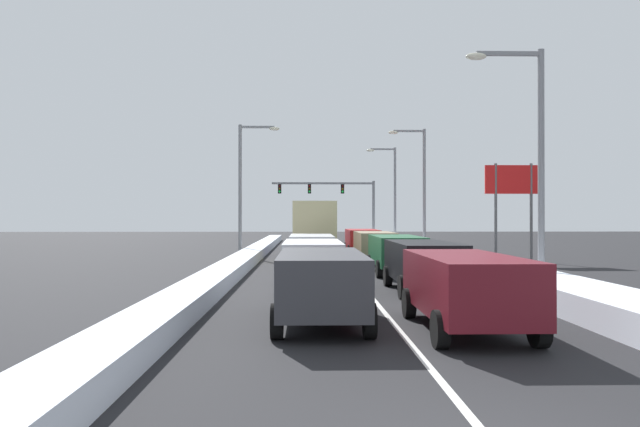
{
  "coord_description": "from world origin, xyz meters",
  "views": [
    {
      "loc": [
        -2.07,
        -5.95,
        2.52
      ],
      "look_at": [
        -0.82,
        45.8,
        2.8
      ],
      "focal_mm": 32.95,
      "sensor_mm": 36.0,
      "label": 1
    }
  ],
  "objects_px": {
    "street_lamp_right_near": "(530,147)",
    "suv_white_center_lane_second": "(313,260)",
    "suv_black_right_lane_second": "(423,262)",
    "street_lamp_right_mid": "(419,179)",
    "roadside_sign_right": "(513,190)",
    "suv_charcoal_center_lane_nearest": "(321,281)",
    "suv_green_right_lane_third": "(396,251)",
    "suv_gray_center_lane_fifth": "(313,238)",
    "suv_tan_right_lane_fourth": "(375,244)",
    "street_lamp_left_mid": "(246,178)",
    "suv_maroon_right_lane_nearest": "(466,285)",
    "suv_silver_center_lane_third": "(311,249)",
    "suv_red_right_lane_fifth": "(362,239)",
    "street_lamp_right_far": "(391,187)",
    "traffic_light_gantry": "(337,195)",
    "box_truck_center_lane_fourth": "(314,227)"
  },
  "relations": [
    {
      "from": "suv_white_center_lane_second",
      "to": "suv_gray_center_lane_fifth",
      "type": "xyz_separation_m",
      "value": [
        0.26,
        21.91,
        0.0
      ]
    },
    {
      "from": "suv_black_right_lane_second",
      "to": "suv_green_right_lane_third",
      "type": "distance_m",
      "value": 6.16
    },
    {
      "from": "suv_black_right_lane_second",
      "to": "suv_white_center_lane_second",
      "type": "xyz_separation_m",
      "value": [
        -3.69,
        0.71,
        0.0
      ]
    },
    {
      "from": "suv_charcoal_center_lane_nearest",
      "to": "roadside_sign_right",
      "type": "height_order",
      "value": "roadside_sign_right"
    },
    {
      "from": "suv_tan_right_lane_fourth",
      "to": "suv_red_right_lane_fifth",
      "type": "distance_m",
      "value": 6.36
    },
    {
      "from": "suv_charcoal_center_lane_nearest",
      "to": "suv_green_right_lane_third",
      "type": "bearing_deg",
      "value": 73.1
    },
    {
      "from": "street_lamp_right_near",
      "to": "suv_silver_center_lane_third",
      "type": "bearing_deg",
      "value": 134.27
    },
    {
      "from": "suv_charcoal_center_lane_nearest",
      "to": "street_lamp_right_near",
      "type": "xyz_separation_m",
      "value": [
        7.19,
        5.74,
        3.86
      ]
    },
    {
      "from": "suv_green_right_lane_third",
      "to": "suv_tan_right_lane_fourth",
      "type": "height_order",
      "value": "same"
    },
    {
      "from": "suv_white_center_lane_second",
      "to": "suv_gray_center_lane_fifth",
      "type": "bearing_deg",
      "value": 89.31
    },
    {
      "from": "suv_maroon_right_lane_nearest",
      "to": "roadside_sign_right",
      "type": "distance_m",
      "value": 21.44
    },
    {
      "from": "suv_red_right_lane_fifth",
      "to": "street_lamp_left_mid",
      "type": "bearing_deg",
      "value": -173.4
    },
    {
      "from": "suv_tan_right_lane_fourth",
      "to": "street_lamp_right_near",
      "type": "distance_m",
      "value": 13.85
    },
    {
      "from": "street_lamp_right_near",
      "to": "suv_white_center_lane_second",
      "type": "bearing_deg",
      "value": 174.53
    },
    {
      "from": "suv_red_right_lane_fifth",
      "to": "box_truck_center_lane_fourth",
      "type": "height_order",
      "value": "box_truck_center_lane_fourth"
    },
    {
      "from": "suv_black_right_lane_second",
      "to": "street_lamp_right_mid",
      "type": "relative_size",
      "value": 0.56
    },
    {
      "from": "suv_silver_center_lane_third",
      "to": "roadside_sign_right",
      "type": "xyz_separation_m",
      "value": [
        11.35,
        5.49,
        3.0
      ]
    },
    {
      "from": "suv_charcoal_center_lane_nearest",
      "to": "suv_gray_center_lane_fifth",
      "type": "relative_size",
      "value": 1.0
    },
    {
      "from": "suv_charcoal_center_lane_nearest",
      "to": "street_lamp_left_mid",
      "type": "distance_m",
      "value": 24.68
    },
    {
      "from": "suv_red_right_lane_fifth",
      "to": "street_lamp_right_far",
      "type": "distance_m",
      "value": 14.57
    },
    {
      "from": "suv_red_right_lane_fifth",
      "to": "roadside_sign_right",
      "type": "xyz_separation_m",
      "value": [
        7.88,
        -6.15,
        3.0
      ]
    },
    {
      "from": "suv_tan_right_lane_fourth",
      "to": "street_lamp_right_mid",
      "type": "relative_size",
      "value": 0.56
    },
    {
      "from": "suv_tan_right_lane_fourth",
      "to": "suv_silver_center_lane_third",
      "type": "xyz_separation_m",
      "value": [
        -3.54,
        -5.28,
        0.0
      ]
    },
    {
      "from": "suv_silver_center_lane_third",
      "to": "street_lamp_right_far",
      "type": "bearing_deg",
      "value": 73.67
    },
    {
      "from": "box_truck_center_lane_fourth",
      "to": "roadside_sign_right",
      "type": "xyz_separation_m",
      "value": [
        11.13,
        -1.79,
        2.12
      ]
    },
    {
      "from": "suv_black_right_lane_second",
      "to": "suv_red_right_lane_fifth",
      "type": "bearing_deg",
      "value": 90.62
    },
    {
      "from": "suv_green_right_lane_third",
      "to": "street_lamp_right_mid",
      "type": "height_order",
      "value": "street_lamp_right_mid"
    },
    {
      "from": "suv_green_right_lane_third",
      "to": "street_lamp_right_far",
      "type": "distance_m",
      "value": 26.96
    },
    {
      "from": "suv_maroon_right_lane_nearest",
      "to": "suv_charcoal_center_lane_nearest",
      "type": "relative_size",
      "value": 1.0
    },
    {
      "from": "suv_maroon_right_lane_nearest",
      "to": "suv_charcoal_center_lane_nearest",
      "type": "xyz_separation_m",
      "value": [
        -3.16,
        0.92,
        0.0
      ]
    },
    {
      "from": "suv_red_right_lane_fifth",
      "to": "box_truck_center_lane_fourth",
      "type": "xyz_separation_m",
      "value": [
        -3.25,
        -4.36,
        0.88
      ]
    },
    {
      "from": "suv_black_right_lane_second",
      "to": "suv_gray_center_lane_fifth",
      "type": "relative_size",
      "value": 1.0
    },
    {
      "from": "suv_red_right_lane_fifth",
      "to": "street_lamp_right_near",
      "type": "xyz_separation_m",
      "value": [
        3.83,
        -19.12,
        3.86
      ]
    },
    {
      "from": "street_lamp_right_mid",
      "to": "suv_green_right_lane_third",
      "type": "bearing_deg",
      "value": -104.6
    },
    {
      "from": "suv_maroon_right_lane_nearest",
      "to": "roadside_sign_right",
      "type": "bearing_deg",
      "value": 67.63
    },
    {
      "from": "suv_gray_center_lane_fifth",
      "to": "traffic_light_gantry",
      "type": "xyz_separation_m",
      "value": [
        2.75,
        18.05,
        3.71
      ]
    },
    {
      "from": "suv_red_right_lane_fifth",
      "to": "box_truck_center_lane_fourth",
      "type": "relative_size",
      "value": 0.68
    },
    {
      "from": "street_lamp_left_mid",
      "to": "street_lamp_right_near",
      "type": "bearing_deg",
      "value": -57.95
    },
    {
      "from": "suv_red_right_lane_fifth",
      "to": "street_lamp_right_far",
      "type": "xyz_separation_m",
      "value": [
        3.88,
        13.42,
        4.14
      ]
    },
    {
      "from": "street_lamp_right_near",
      "to": "roadside_sign_right",
      "type": "bearing_deg",
      "value": 72.64
    },
    {
      "from": "roadside_sign_right",
      "to": "suv_silver_center_lane_third",
      "type": "bearing_deg",
      "value": -154.19
    },
    {
      "from": "street_lamp_left_mid",
      "to": "suv_tan_right_lane_fourth",
      "type": "bearing_deg",
      "value": -35.56
    },
    {
      "from": "suv_white_center_lane_second",
      "to": "suv_silver_center_lane_third",
      "type": "height_order",
      "value": "same"
    },
    {
      "from": "suv_red_right_lane_fifth",
      "to": "suv_tan_right_lane_fourth",
      "type": "bearing_deg",
      "value": -89.27
    },
    {
      "from": "suv_charcoal_center_lane_nearest",
      "to": "street_lamp_right_far",
      "type": "height_order",
      "value": "street_lamp_right_far"
    },
    {
      "from": "suv_charcoal_center_lane_nearest",
      "to": "street_lamp_right_mid",
      "type": "distance_m",
      "value": 28.79
    },
    {
      "from": "box_truck_center_lane_fourth",
      "to": "suv_gray_center_lane_fifth",
      "type": "relative_size",
      "value": 1.47
    },
    {
      "from": "suv_maroon_right_lane_nearest",
      "to": "street_lamp_right_far",
      "type": "xyz_separation_m",
      "value": [
        4.08,
        39.21,
        4.14
      ]
    },
    {
      "from": "suv_maroon_right_lane_nearest",
      "to": "street_lamp_right_far",
      "type": "distance_m",
      "value": 39.64
    },
    {
      "from": "street_lamp_right_near",
      "to": "street_lamp_right_far",
      "type": "xyz_separation_m",
      "value": [
        0.05,
        32.54,
        0.28
      ]
    }
  ]
}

